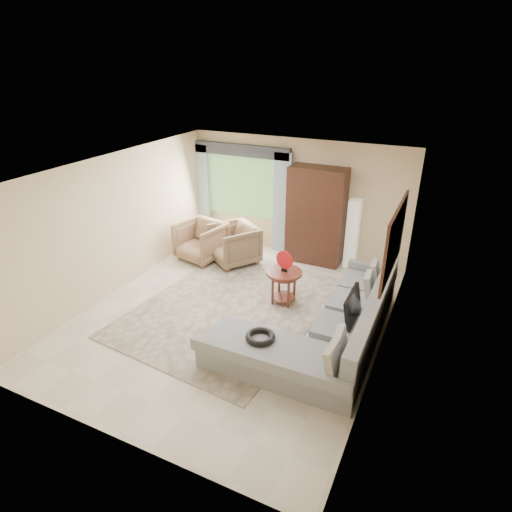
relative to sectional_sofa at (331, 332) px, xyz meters
The scene contains 17 objects.
ground 1.81m from the sectional_sofa, behind, with size 6.00×6.00×0.00m, color silver.
area_rug 1.99m from the sectional_sofa, 168.78° to the left, with size 3.00×4.00×0.02m, color #BDA995.
sectional_sofa is the anchor object (origin of this frame).
tv_screen 0.54m from the sectional_sofa, 30.52° to the left, with size 0.06×0.74×0.48m, color black.
garden_hose 1.23m from the sectional_sofa, 130.69° to the right, with size 0.43×0.43×0.09m, color black.
coffee_table 1.47m from the sectional_sofa, 141.74° to the left, with size 0.66×0.66×0.66m.
red_disc 1.59m from the sectional_sofa, 141.74° to the left, with size 0.34×0.34×0.03m, color red.
armchair_left 4.00m from the sectional_sofa, 151.87° to the left, with size 0.91×0.94×0.86m, color #956D51.
armchair_right 3.46m from the sectional_sofa, 143.77° to the left, with size 0.92×0.95×0.86m, color brown.
potted_plant 4.80m from the sectional_sofa, 144.57° to the left, with size 0.49×0.43×0.55m, color #999999.
armoire 3.24m from the sectional_sofa, 113.06° to the left, with size 1.20×0.55×2.10m, color black.
floor_lamp 3.03m from the sectional_sofa, 98.33° to the left, with size 0.24×0.24×1.50m, color silver.
window 4.58m from the sectional_sofa, 134.87° to the left, with size 1.80×0.04×1.40m, color #669E59.
curtain_left 5.25m from the sectional_sofa, 143.84° to the left, with size 0.40×0.08×2.30m, color #9EB7CC.
curtain_right 3.80m from the sectional_sofa, 124.27° to the left, with size 0.40×0.08×2.30m, color #9EB7CC.
valance 4.81m from the sectional_sofa, 135.52° to the left, with size 2.40×0.12×0.26m, color #1E232D.
wall_mirror 1.70m from the sectional_sofa, 37.80° to the left, with size 0.05×1.70×1.05m.
Camera 1 is at (3.09, -5.64, 4.18)m, focal length 30.00 mm.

